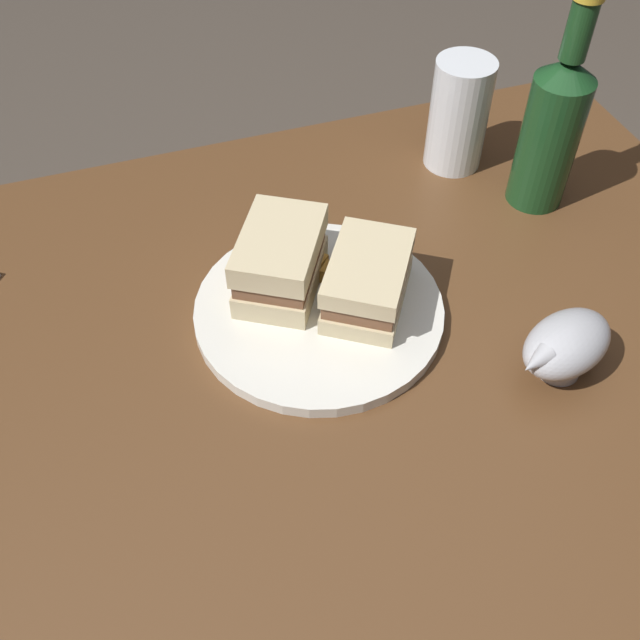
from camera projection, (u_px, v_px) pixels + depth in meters
ground_plane at (321, 622)px, 1.28m from camera, size 6.00×6.00×0.00m
dining_table at (321, 529)px, 1.00m from camera, size 1.06×0.80×0.74m
plate at (319, 310)px, 0.76m from camera, size 0.26×0.26×0.01m
sandwich_half_left at (368, 281)px, 0.74m from camera, size 0.13×0.14×0.06m
sandwich_half_right at (280, 261)px, 0.75m from camera, size 0.13×0.14×0.07m
potato_wedge_front at (304, 258)px, 0.79m from camera, size 0.05×0.05×0.02m
potato_wedge_middle at (384, 273)px, 0.78m from camera, size 0.05×0.05×0.02m
potato_wedge_back at (307, 268)px, 0.78m from camera, size 0.04×0.05×0.02m
potato_wedge_left_edge at (346, 277)px, 0.77m from camera, size 0.05×0.05×0.02m
potato_wedge_right_edge at (351, 285)px, 0.77m from camera, size 0.05×0.05×0.02m
pint_glass at (458, 121)px, 0.90m from camera, size 0.07×0.07×0.14m
gravy_boat at (565, 345)px, 0.69m from camera, size 0.12×0.10×0.06m
cider_bottle at (552, 127)px, 0.82m from camera, size 0.07×0.07×0.26m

